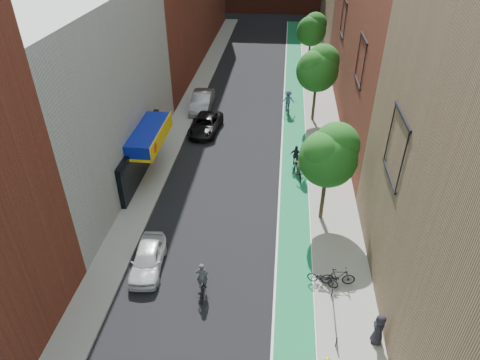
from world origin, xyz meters
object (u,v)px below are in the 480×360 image
(cyclist_lane_near, at_px, (300,166))
(parked_car_black, at_px, (206,125))
(pedestrian, at_px, (379,329))
(cyclist_lane_mid, at_px, (296,161))
(parked_car_silver, at_px, (202,101))
(cyclist_lead, at_px, (202,284))
(cyclist_lane_far, at_px, (288,103))
(parked_car_white, at_px, (148,259))

(cyclist_lane_near, bearing_deg, parked_car_black, -47.08)
(parked_car_black, bearing_deg, pedestrian, -55.35)
(cyclist_lane_mid, bearing_deg, pedestrian, 115.22)
(parked_car_silver, height_order, cyclist_lead, cyclist_lead)
(cyclist_lead, relative_size, cyclist_lane_near, 0.87)
(cyclist_lane_far, bearing_deg, pedestrian, 87.59)
(pedestrian, bearing_deg, cyclist_lane_near, -161.55)
(parked_car_silver, xyz_separation_m, cyclist_lane_far, (7.95, -0.04, 0.22))
(cyclist_lane_far, xyz_separation_m, pedestrian, (4.25, -24.13, -0.05))
(parked_car_white, relative_size, cyclist_lead, 2.02)
(cyclist_lead, height_order, cyclist_lane_near, cyclist_lane_near)
(cyclist_lane_mid, bearing_deg, cyclist_lane_far, -74.52)
(parked_car_white, height_order, parked_car_black, parked_car_black)
(cyclist_lead, height_order, pedestrian, cyclist_lead)
(parked_car_silver, relative_size, cyclist_lead, 2.58)
(parked_car_silver, bearing_deg, cyclist_lane_far, -1.45)
(parked_car_black, bearing_deg, cyclist_lane_mid, -29.73)
(parked_car_silver, relative_size, cyclist_lane_far, 2.26)
(parked_car_silver, xyz_separation_m, cyclist_lane_mid, (8.65, -9.78, -0.13))
(parked_car_white, distance_m, cyclist_lane_mid, 13.43)
(parked_car_black, distance_m, cyclist_lead, 17.81)
(parked_car_black, bearing_deg, parked_car_silver, 108.80)
(cyclist_lane_near, relative_size, pedestrian, 1.32)
(cyclist_lane_mid, bearing_deg, cyclist_lane_near, 116.61)
(cyclist_lead, xyz_separation_m, pedestrian, (8.24, -2.09, 0.36))
(parked_car_white, xyz_separation_m, cyclist_lane_far, (7.19, 20.61, 0.37))
(parked_car_white, distance_m, cyclist_lead, 3.50)
(parked_car_white, height_order, cyclist_lane_far, cyclist_lane_far)
(cyclist_lead, xyz_separation_m, cyclist_lane_mid, (4.69, 12.30, 0.06))
(cyclist_lane_near, bearing_deg, parked_car_silver, -58.69)
(cyclist_lead, distance_m, cyclist_lane_mid, 13.16)
(parked_car_silver, bearing_deg, parked_car_black, -77.56)
(parked_car_white, distance_m, pedestrian, 11.97)
(parked_car_silver, xyz_separation_m, cyclist_lane_near, (8.93, -10.81, 0.14))
(cyclist_lane_mid, bearing_deg, parked_car_black, -23.56)
(cyclist_lane_mid, bearing_deg, parked_car_silver, -37.14)
(cyclist_lead, distance_m, cyclist_lane_far, 22.40)
(parked_car_white, relative_size, parked_car_silver, 0.78)
(parked_car_black, distance_m, cyclist_lane_mid, 9.22)
(cyclist_lane_mid, relative_size, cyclist_lane_far, 0.90)
(parked_car_silver, relative_size, cyclist_lane_mid, 2.50)
(cyclist_lane_near, bearing_deg, cyclist_lead, 57.93)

